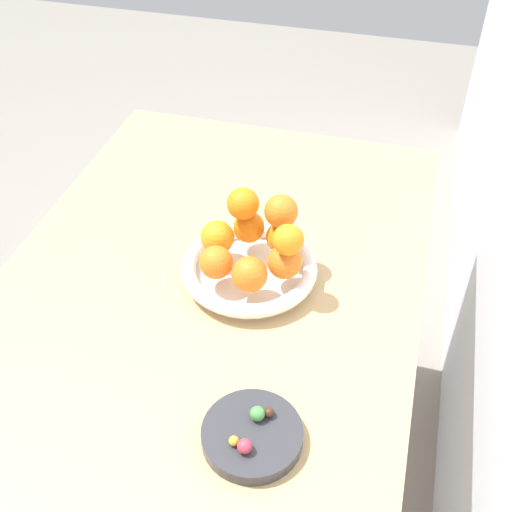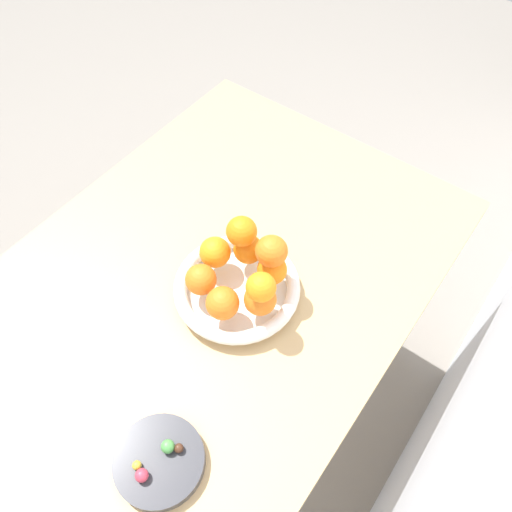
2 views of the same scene
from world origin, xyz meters
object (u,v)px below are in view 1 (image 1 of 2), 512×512
Objects in this scene: orange_2 at (250,274)px; candy_ball_0 at (234,441)px; candy_ball_1 at (257,414)px; orange_7 at (243,204)px; orange_4 at (282,237)px; dining_table at (211,313)px; orange_5 at (249,227)px; orange_8 at (281,211)px; orange_1 at (216,262)px; orange_6 at (289,238)px; fruit_bowl at (249,269)px; candy_ball_2 at (245,446)px; orange_3 at (284,262)px; orange_0 at (217,237)px; candy_dish at (252,435)px; candy_ball_3 at (269,412)px.

orange_2 is 4.21× the size of candy_ball_0.
orange_7 is at bearing -160.96° from candy_ball_1.
orange_4 is at bearing -171.99° from candy_ball_1.
candy_ball_1 reaches higher than dining_table.
orange_2 is at bearing 16.17° from orange_5.
orange_5 is 0.98× the size of orange_8.
orange_6 is at bearing 103.08° from orange_1.
fruit_bowl is 4.12× the size of orange_8.
candy_ball_1 is at bearing 176.76° from candy_ball_2.
orange_3 is at bearing 53.69° from orange_7.
fruit_bowl is 4.01× the size of orange_0.
orange_7 is at bearing -163.78° from candy_ball_2.
orange_0 reaches higher than candy_dish.
candy_dish is 6.92× the size of candy_ball_2.
orange_0 reaches higher than orange_1.
orange_0 reaches higher than dining_table.
orange_2 is (0.06, 0.02, 0.05)m from fruit_bowl.
fruit_bowl reaches higher than dining_table.
candy_ball_1 is at bearing 17.48° from orange_5.
orange_3 is 0.09m from orange_8.
dining_table is 7.60× the size of candy_dish.
fruit_bowl is at bearing -162.26° from candy_ball_1.
candy_dish is at bearing 16.31° from fruit_bowl.
orange_3 is 1.13× the size of orange_6.
candy_ball_1 is (0.36, 0.11, -0.04)m from orange_5.
candy_dish is 2.50× the size of orange_5.
orange_6 reaches higher than candy_ball_1.
fruit_bowl is 0.31m from candy_ball_1.
orange_0 is at bearing -73.34° from orange_8.
orange_2 is at bearing -165.67° from candy_ball_2.
orange_0 is 4.02× the size of candy_ball_3.
candy_ball_0 is at bearing -31.41° from candy_ball_3.
orange_7 reaches higher than dining_table.
candy_ball_0 is 0.70× the size of candy_ball_2.
orange_5 is (-0.06, -0.02, 0.05)m from fruit_bowl.
candy_ball_1 is (0.35, 0.12, -0.09)m from orange_7.
orange_2 reaches higher than orange_3.
orange_1 is 0.98× the size of orange_3.
orange_5 reaches higher than candy_ball_0.
orange_0 is at bearing -104.48° from orange_6.
orange_7 is at bearing -92.13° from orange_4.
orange_4 is 3.92× the size of candy_ball_0.
orange_4 is at bearing 87.87° from orange_7.
candy_ball_1 is at bearing 26.78° from orange_0.
candy_ball_3 reaches higher than dining_table.
orange_3 is (-0.05, 0.05, -0.00)m from orange_2.
orange_0 is 0.13m from orange_8.
candy_ball_2 is at bearing 6.50° from orange_4.
candy_ball_2 is (0.40, 0.05, -0.09)m from orange_8.
orange_3 is at bearing -175.68° from candy_ball_2.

